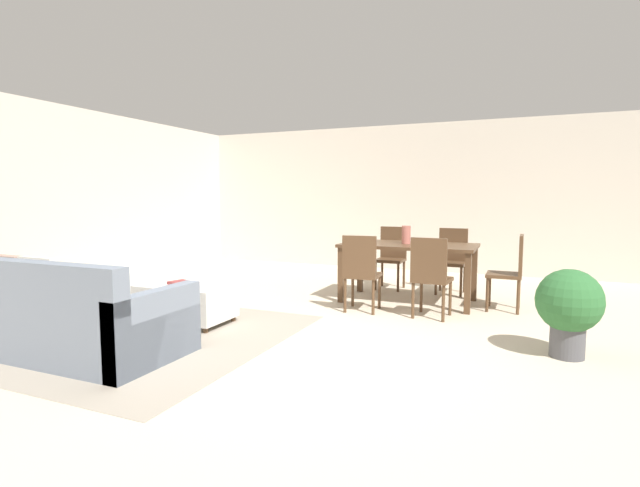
# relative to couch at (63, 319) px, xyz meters

# --- Properties ---
(ground_plane) EXTENTS (10.80, 10.80, 0.00)m
(ground_plane) POSITION_rel_couch_xyz_m (1.94, 1.01, -0.29)
(ground_plane) COLOR beige
(wall_back) EXTENTS (9.00, 0.12, 2.70)m
(wall_back) POSITION_rel_couch_xyz_m (1.94, 6.01, 1.06)
(wall_back) COLOR beige
(wall_back) RESTS_ON ground_plane
(wall_left) EXTENTS (0.12, 11.00, 2.70)m
(wall_left) POSITION_rel_couch_xyz_m (-2.56, 1.51, 1.06)
(wall_left) COLOR beige
(wall_left) RESTS_ON ground_plane
(area_rug) EXTENTS (3.00, 2.80, 0.01)m
(area_rug) POSITION_rel_couch_xyz_m (0.13, 0.64, -0.29)
(area_rug) COLOR gray
(area_rug) RESTS_ON ground_plane
(couch) EXTENTS (2.13, 0.97, 0.86)m
(couch) POSITION_rel_couch_xyz_m (0.00, 0.00, 0.00)
(couch) COLOR slate
(couch) RESTS_ON ground_plane
(ottoman_table) EXTENTS (1.16, 0.60, 0.42)m
(ottoman_table) POSITION_rel_couch_xyz_m (0.26, 1.22, -0.05)
(ottoman_table) COLOR silver
(ottoman_table) RESTS_ON ground_plane
(dining_table) EXTENTS (1.70, 0.90, 0.76)m
(dining_table) POSITION_rel_couch_xyz_m (2.34, 3.23, 0.37)
(dining_table) COLOR #513823
(dining_table) RESTS_ON ground_plane
(dining_chair_near_left) EXTENTS (0.43, 0.43, 0.92)m
(dining_chair_near_left) POSITION_rel_couch_xyz_m (1.95, 2.44, 0.22)
(dining_chair_near_left) COLOR #513823
(dining_chair_near_left) RESTS_ON ground_plane
(dining_chair_near_right) EXTENTS (0.43, 0.43, 0.92)m
(dining_chair_near_right) POSITION_rel_couch_xyz_m (2.76, 2.45, 0.22)
(dining_chair_near_right) COLOR #513823
(dining_chair_near_right) RESTS_ON ground_plane
(dining_chair_far_left) EXTENTS (0.41, 0.41, 0.92)m
(dining_chair_far_left) POSITION_rel_couch_xyz_m (1.89, 4.06, 0.22)
(dining_chair_far_left) COLOR #513823
(dining_chair_far_left) RESTS_ON ground_plane
(dining_chair_far_right) EXTENTS (0.41, 0.41, 0.92)m
(dining_chair_far_right) POSITION_rel_couch_xyz_m (2.77, 4.06, 0.22)
(dining_chair_far_right) COLOR #513823
(dining_chair_far_right) RESTS_ON ground_plane
(dining_chair_head_east) EXTENTS (0.40, 0.40, 0.92)m
(dining_chair_head_east) POSITION_rel_couch_xyz_m (3.59, 3.21, 0.22)
(dining_chair_head_east) COLOR #513823
(dining_chair_head_east) RESTS_ON ground_plane
(vase_centerpiece) EXTENTS (0.11, 0.11, 0.23)m
(vase_centerpiece) POSITION_rel_couch_xyz_m (2.30, 3.24, 0.58)
(vase_centerpiece) COLOR #B26659
(vase_centerpiece) RESTS_ON dining_table
(book_on_ottoman) EXTENTS (0.31, 0.27, 0.03)m
(book_on_ottoman) POSITION_rel_couch_xyz_m (0.31, 1.22, 0.14)
(book_on_ottoman) COLOR maroon
(book_on_ottoman) RESTS_ON ottoman_table
(potted_plant) EXTENTS (0.54, 0.54, 0.76)m
(potted_plant) POSITION_rel_couch_xyz_m (4.08, 1.60, 0.15)
(potted_plant) COLOR #4C4C51
(potted_plant) RESTS_ON ground_plane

